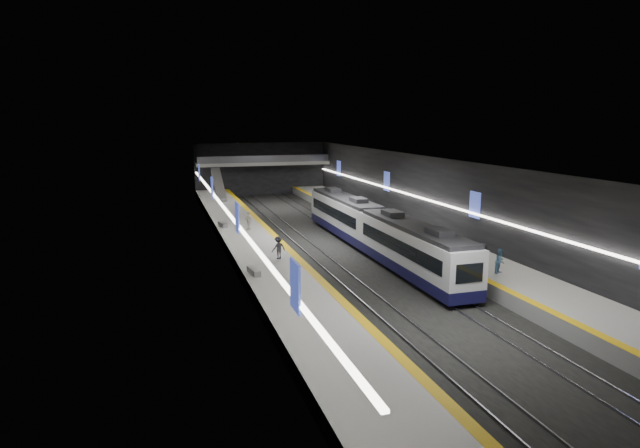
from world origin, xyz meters
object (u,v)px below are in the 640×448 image
object	(u,v)px
escalator	(219,184)
bench_right_far	(360,204)
bench_right_near	(474,245)
passenger_right_b	(500,261)
bench_left_far	(223,225)
passenger_right_a	(443,238)
passenger_left_a	(249,221)
bench_left_near	(254,271)
passenger_left_b	(278,248)
train	(374,228)

from	to	relation	value
escalator	bench_right_far	world-z (taller)	escalator
bench_right_near	passenger_right_b	xyz separation A→B (m)	(-2.41, -6.92, 0.63)
bench_left_far	passenger_right_b	bearing A→B (deg)	-63.57
bench_right_far	passenger_right_a	xyz separation A→B (m)	(-1.50, -22.69, 0.64)
passenger_left_a	escalator	bearing A→B (deg)	156.26
passenger_right_b	bench_left_far	bearing A→B (deg)	95.47
passenger_right_b	passenger_left_a	world-z (taller)	passenger_left_a
bench_left_far	bench_left_near	bearing A→B (deg)	-100.05
bench_left_far	passenger_right_a	distance (m)	21.82
passenger_right_a	bench_right_far	bearing A→B (deg)	20.96
bench_left_far	bench_right_near	world-z (taller)	bench_right_near
passenger_left_b	passenger_right_b	bearing A→B (deg)	130.58
passenger_right_b	passenger_left_a	bearing A→B (deg)	94.39
passenger_right_b	passenger_right_a	bearing A→B (deg)	59.17
escalator	passenger_left_a	distance (m)	21.91
bench_left_near	passenger_left_a	world-z (taller)	passenger_left_a
passenger_left_b	bench_right_near	bearing A→B (deg)	156.68
train	bench_right_near	world-z (taller)	train
bench_left_near	bench_right_near	xyz separation A→B (m)	(18.80, 2.15, 0.03)
train	escalator	xyz separation A→B (m)	(-10.00, 30.10, 0.70)
bench_left_near	passenger_left_b	bearing A→B (deg)	45.90
bench_left_far	passenger_right_a	world-z (taller)	passenger_right_a
bench_left_far	bench_right_far	size ratio (longest dim) A/B	1.05
escalator	bench_right_near	size ratio (longest dim) A/B	3.98
bench_left_far	passenger_left_a	bearing A→B (deg)	-55.14
bench_right_far	passenger_right_b	size ratio (longest dim) A/B	0.95
bench_left_near	bench_right_near	bearing A→B (deg)	-1.86
train	bench_right_far	xyz separation A→B (m)	(6.03, 18.72, -0.99)
bench_left_far	passenger_right_a	size ratio (longest dim) A/B	1.04
passenger_right_a	passenger_left_b	world-z (taller)	passenger_left_b
passenger_left_b	passenger_right_a	bearing A→B (deg)	159.07
bench_right_far	passenger_left_a	bearing A→B (deg)	-146.64
bench_left_near	passenger_right_a	size ratio (longest dim) A/B	1.03
bench_left_far	passenger_left_b	xyz separation A→B (m)	(2.58, -13.79, 0.67)
escalator	bench_right_near	distance (m)	38.81
train	passenger_right_b	size ratio (longest dim) A/B	17.18
train	bench_left_far	world-z (taller)	train
train	passenger_right_b	distance (m)	12.55
bench_right_far	passenger_right_b	xyz separation A→B (m)	(-1.46, -30.40, 0.67)
bench_right_near	passenger_left_a	world-z (taller)	passenger_left_a
train	passenger_right_b	world-z (taller)	train
bench_left_far	bench_right_far	distance (m)	19.71
passenger_left_a	passenger_left_b	world-z (taller)	passenger_left_a
train	passenger_right_a	world-z (taller)	train
train	bench_right_far	world-z (taller)	train
escalator	bench_left_far	bearing A→B (deg)	-95.37
bench_left_far	passenger_right_a	bearing A→B (deg)	-51.48
bench_right_near	passenger_left_a	size ratio (longest dim) A/B	1.10
passenger_left_b	bench_left_near	bearing A→B (deg)	35.86
passenger_right_b	passenger_left_a	size ratio (longest dim) A/B	0.96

